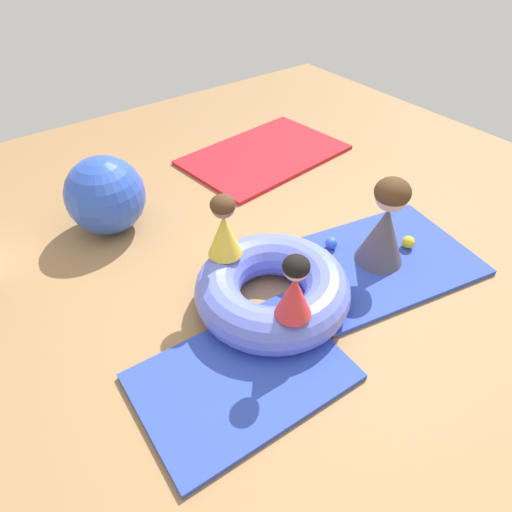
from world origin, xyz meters
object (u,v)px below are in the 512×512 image
at_px(inflatable_cushion, 272,289).
at_px(adult_seated, 386,223).
at_px(play_ball_blue, 331,243).
at_px(child_in_yellow, 224,227).
at_px(play_ball_yellow, 408,242).
at_px(play_ball_pink, 389,238).
at_px(exercise_ball_large, 105,195).
at_px(child_in_red, 295,288).
at_px(play_ball_red, 324,254).

xyz_separation_m(inflatable_cushion, adult_seated, (1.00, -0.14, 0.24)).
distance_m(inflatable_cushion, play_ball_blue, 0.82).
relative_size(child_in_yellow, play_ball_yellow, 4.64).
height_order(play_ball_pink, exercise_ball_large, exercise_ball_large).
xyz_separation_m(adult_seated, play_ball_yellow, (0.32, -0.04, -0.32)).
distance_m(child_in_red, exercise_ball_large, 2.08).
relative_size(adult_seated, exercise_ball_large, 1.10).
distance_m(adult_seated, exercise_ball_large, 2.37).
bearing_deg(inflatable_cushion, adult_seated, -8.03).
xyz_separation_m(play_ball_blue, play_ball_red, (-0.13, -0.06, -0.01)).
bearing_deg(adult_seated, play_ball_red, -157.67).
relative_size(adult_seated, play_ball_pink, 8.40).
height_order(child_in_red, play_ball_blue, child_in_red).
xyz_separation_m(play_ball_yellow, play_ball_blue, (-0.53, 0.38, -0.00)).
xyz_separation_m(inflatable_cushion, play_ball_pink, (1.25, -0.03, -0.08)).
height_order(adult_seated, play_ball_pink, adult_seated).
bearing_deg(exercise_ball_large, child_in_yellow, -72.30).
bearing_deg(play_ball_yellow, inflatable_cushion, 172.20).
distance_m(child_in_yellow, play_ball_pink, 1.54).
relative_size(inflatable_cushion, adult_seated, 1.50).
xyz_separation_m(child_in_yellow, child_in_red, (0.01, -0.76, -0.01)).
bearing_deg(adult_seated, play_ball_blue, -176.26).
xyz_separation_m(child_in_yellow, exercise_ball_large, (-0.40, 1.27, -0.23)).
relative_size(child_in_yellow, exercise_ball_large, 0.72).
bearing_deg(play_ball_pink, inflatable_cushion, 178.47).
distance_m(play_ball_yellow, play_ball_blue, 0.66).
xyz_separation_m(inflatable_cushion, exercise_ball_large, (-0.55, 1.65, 0.18)).
height_order(play_ball_pink, play_ball_red, play_ball_pink).
bearing_deg(child_in_red, play_ball_blue, -125.82).
distance_m(child_in_red, play_ball_pink, 1.52).
height_order(adult_seated, play_ball_yellow, adult_seated).
bearing_deg(play_ball_pink, exercise_ball_large, 137.06).
height_order(inflatable_cushion, child_in_yellow, child_in_yellow).
height_order(adult_seated, play_ball_red, adult_seated).
height_order(child_in_yellow, child_in_red, child_in_yellow).
distance_m(child_in_red, play_ball_blue, 1.20).
bearing_deg(inflatable_cushion, child_in_yellow, 111.33).
relative_size(inflatable_cushion, exercise_ball_large, 1.65).
bearing_deg(child_in_yellow, exercise_ball_large, -100.66).
relative_size(play_ball_pink, exercise_ball_large, 0.13).
relative_size(play_ball_yellow, play_ball_red, 1.39).
distance_m(play_ball_blue, play_ball_red, 0.14).
distance_m(play_ball_pink, play_ball_yellow, 0.17).
height_order(play_ball_yellow, exercise_ball_large, exercise_ball_large).
xyz_separation_m(inflatable_cushion, play_ball_red, (0.66, 0.14, -0.09)).
relative_size(adult_seated, play_ball_red, 9.85).
bearing_deg(inflatable_cushion, exercise_ball_large, 108.55).
bearing_deg(play_ball_yellow, child_in_red, -172.20).
bearing_deg(play_ball_yellow, play_ball_pink, 116.64).
height_order(play_ball_yellow, play_ball_red, play_ball_yellow).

